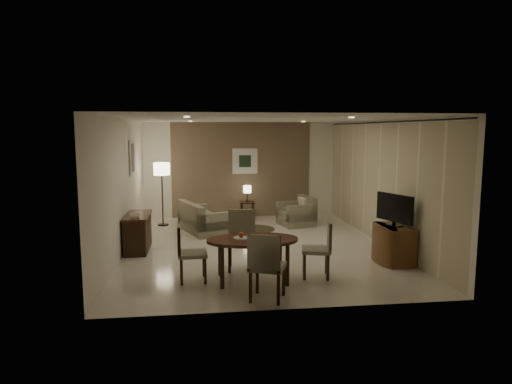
{
  "coord_description": "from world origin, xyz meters",
  "views": [
    {
      "loc": [
        -1.24,
        -9.45,
        2.46
      ],
      "look_at": [
        0.0,
        0.2,
        1.15
      ],
      "focal_mm": 32.0,
      "sensor_mm": 36.0,
      "label": 1
    }
  ],
  "objects": [
    {
      "name": "downlight_nl",
      "position": [
        -1.4,
        -1.8,
        2.69
      ],
      "size": [
        0.1,
        0.1,
        0.01
      ],
      "primitive_type": "cylinder",
      "color": "white",
      "rests_on": "ceiling"
    },
    {
      "name": "table_lamp",
      "position": [
        0.11,
        3.0,
        0.75
      ],
      "size": [
        0.22,
        0.22,
        0.5
      ],
      "primitive_type": null,
      "color": "#FFEAC1",
      "rests_on": "side_table"
    },
    {
      "name": "curtain_wall",
      "position": [
        2.68,
        0.0,
        1.32
      ],
      "size": [
        0.08,
        6.7,
        2.58
      ],
      "primitive_type": null,
      "color": "beige",
      "rests_on": "wall_right"
    },
    {
      "name": "downlight_nr",
      "position": [
        1.4,
        -1.8,
        2.69
      ],
      "size": [
        0.1,
        0.1,
        0.01
      ],
      "primitive_type": "cylinder",
      "color": "white",
      "rests_on": "ceiling"
    },
    {
      "name": "chair_right",
      "position": [
        0.72,
        -2.16,
        0.48
      ],
      "size": [
        0.55,
        0.55,
        0.96
      ],
      "primitive_type": null,
      "rotation": [
        0.0,
        0.0,
        -1.79
      ],
      "color": "gray",
      "rests_on": "floor"
    },
    {
      "name": "downlight_fr",
      "position": [
        1.4,
        1.8,
        2.69
      ],
      "size": [
        0.1,
        0.1,
        0.01
      ],
      "primitive_type": "cylinder",
      "color": "white",
      "rests_on": "ceiling"
    },
    {
      "name": "art_left_frame",
      "position": [
        -2.72,
        1.2,
        1.85
      ],
      "size": [
        0.03,
        0.6,
        0.8
      ],
      "primitive_type": "cube",
      "color": "silver",
      "rests_on": "wall_left"
    },
    {
      "name": "flat_tv",
      "position": [
        2.38,
        -1.5,
        1.02
      ],
      "size": [
        0.36,
        0.85,
        0.6
      ],
      "primitive_type": null,
      "rotation": [
        0.0,
        0.0,
        0.35
      ],
      "color": "black",
      "rests_on": "tv_cabinet"
    },
    {
      "name": "room_shell",
      "position": [
        0.0,
        0.4,
        1.35
      ],
      "size": [
        5.5,
        7.0,
        2.7
      ],
      "color": "beige",
      "rests_on": "ground"
    },
    {
      "name": "taupe_accent",
      "position": [
        0.0,
        3.48,
        1.35
      ],
      "size": [
        3.96,
        0.03,
        2.7
      ],
      "primitive_type": "cube",
      "color": "brown",
      "rests_on": "wall_back"
    },
    {
      "name": "napkin",
      "position": [
        -0.15,
        -2.27,
        0.74
      ],
      "size": [
        0.12,
        0.08,
        0.03
      ],
      "primitive_type": "cube",
      "color": "white",
      "rests_on": "plate_b"
    },
    {
      "name": "sofa",
      "position": [
        -1.14,
        1.61,
        0.36
      ],
      "size": [
        1.71,
        1.25,
        0.73
      ],
      "primitive_type": null,
      "rotation": [
        0.0,
        0.0,
        1.92
      ],
      "color": "gray",
      "rests_on": "floor"
    },
    {
      "name": "floor_lamp",
      "position": [
        -2.16,
        2.49,
        0.82
      ],
      "size": [
        0.42,
        0.42,
        1.64
      ],
      "primitive_type": null,
      "color": "#FFE5B7",
      "rests_on": "floor"
    },
    {
      "name": "curtain_rod",
      "position": [
        2.68,
        0.0,
        2.64
      ],
      "size": [
        0.03,
        6.8,
        0.03
      ],
      "primitive_type": "cylinder",
      "rotation": [
        1.57,
        0.0,
        0.0
      ],
      "color": "black",
      "rests_on": "wall_right"
    },
    {
      "name": "plate_a",
      "position": [
        -0.55,
        -2.17,
        0.72
      ],
      "size": [
        0.26,
        0.26,
        0.02
      ],
      "primitive_type": "cylinder",
      "color": "white",
      "rests_on": "dining_table"
    },
    {
      "name": "art_back_canvas",
      "position": [
        0.1,
        3.44,
        1.6
      ],
      "size": [
        0.34,
        0.01,
        0.34
      ],
      "primitive_type": "cube",
      "color": "#1B301B",
      "rests_on": "wall_back"
    },
    {
      "name": "round_rug",
      "position": [
        0.11,
        1.7,
        0.01
      ],
      "size": [
        1.1,
        1.1,
        0.01
      ],
      "primitive_type": "cylinder",
      "color": "#3C3722",
      "rests_on": "floor"
    },
    {
      "name": "side_table",
      "position": [
        0.11,
        3.0,
        0.25
      ],
      "size": [
        0.39,
        0.39,
        0.5
      ],
      "primitive_type": null,
      "color": "black",
      "rests_on": "floor"
    },
    {
      "name": "chair_far",
      "position": [
        -0.49,
        -1.57,
        0.52
      ],
      "size": [
        0.56,
        0.56,
        1.05
      ],
      "primitive_type": null,
      "rotation": [
        0.0,
        0.0,
        -0.11
      ],
      "color": "gray",
      "rests_on": "floor"
    },
    {
      "name": "art_back_frame",
      "position": [
        0.1,
        3.46,
        1.6
      ],
      "size": [
        0.72,
        0.03,
        0.72
      ],
      "primitive_type": "cube",
      "color": "silver",
      "rests_on": "wall_back"
    },
    {
      "name": "armchair",
      "position": [
        1.3,
        2.05,
        0.38
      ],
      "size": [
        0.97,
        1.01,
        0.75
      ],
      "primitive_type": null,
      "rotation": [
        0.0,
        0.0,
        -1.34
      ],
      "color": "gray",
      "rests_on": "floor"
    },
    {
      "name": "downlight_fl",
      "position": [
        -1.4,
        1.8,
        2.69
      ],
      "size": [
        0.1,
        0.1,
        0.01
      ],
      "primitive_type": "cylinder",
      "color": "white",
      "rests_on": "ceiling"
    },
    {
      "name": "fruit_apple",
      "position": [
        -0.55,
        -2.17,
        0.77
      ],
      "size": [
        0.09,
        0.09,
        0.09
      ],
      "primitive_type": "sphere",
      "color": "#9C4011",
      "rests_on": "plate_a"
    },
    {
      "name": "art_left_canvas",
      "position": [
        -2.71,
        1.2,
        1.85
      ],
      "size": [
        0.01,
        0.46,
        0.64
      ],
      "primitive_type": "cube",
      "color": "gray",
      "rests_on": "wall_left"
    },
    {
      "name": "chair_left",
      "position": [
        -1.34,
        -2.11,
        0.47
      ],
      "size": [
        0.48,
        0.48,
        0.95
      ],
      "primitive_type": null,
      "rotation": [
        0.0,
        0.0,
        1.63
      ],
      "color": "gray",
      "rests_on": "floor"
    },
    {
      "name": "chair_near",
      "position": [
        -0.25,
        -3.08,
        0.51
      ],
      "size": [
        0.64,
        0.64,
        1.02
      ],
      "primitive_type": null,
      "rotation": [
        0.0,
        0.0,
        2.77
      ],
      "color": "gray",
      "rests_on": "floor"
    },
    {
      "name": "dining_table",
      "position": [
        -0.37,
        -2.22,
        0.35
      ],
      "size": [
        1.51,
        0.94,
        0.71
      ],
      "primitive_type": null,
      "color": "#492017",
      "rests_on": "floor"
    },
    {
      "name": "plate_b",
      "position": [
        -0.15,
        -2.27,
        0.72
      ],
      "size": [
        0.26,
        0.26,
        0.02
      ],
      "primitive_type": "cylinder",
      "color": "white",
      "rests_on": "dining_table"
    },
    {
      "name": "tv_cabinet",
      "position": [
        2.4,
        -1.5,
        0.35
      ],
      "size": [
        0.48,
        0.9,
        0.7
      ],
      "primitive_type": null,
      "color": "brown",
      "rests_on": "floor"
    },
    {
      "name": "console_desk",
      "position": [
        -2.49,
        0.0,
        0.38
      ],
      "size": [
        0.48,
        1.2,
        0.75
      ],
      "primitive_type": null,
      "color": "#492017",
      "rests_on": "floor"
    },
    {
      "name": "telephone",
      "position": [
        -2.49,
        -0.3,
        0.8
      ],
      "size": [
        0.2,
        0.14,
        0.09
      ],
      "primitive_type": null,
      "color": "white",
      "rests_on": "console_desk"
    }
  ]
}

